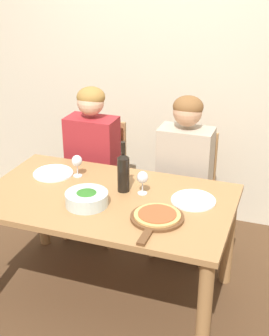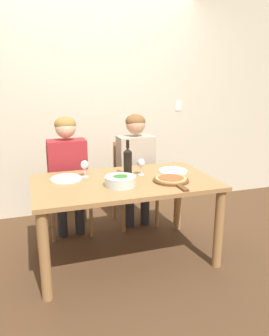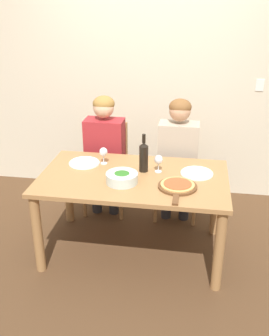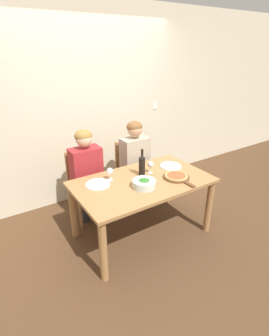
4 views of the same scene
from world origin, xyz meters
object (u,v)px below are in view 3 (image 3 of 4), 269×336
(dinner_plate_right, at_px, (197,173))
(wine_glass_right, at_px, (159,160))
(person_man, at_px, (178,149))
(wine_glass_left, at_px, (103,153))
(person_woman, at_px, (104,145))
(chair_left, at_px, (108,163))
(wine_bottle, at_px, (144,156))
(broccoli_bowl, at_px, (122,178))
(pizza_on_board, at_px, (177,186))
(chair_right, at_px, (178,168))
(dinner_plate_left, at_px, (84,163))

(dinner_plate_right, relative_size, wine_glass_right, 1.79)
(person_man, xyz_separation_m, dinner_plate_right, (0.19, -0.53, 0.00))
(wine_glass_left, bearing_deg, dinner_plate_right, -6.30)
(wine_glass_right, bearing_deg, wine_glass_left, 168.91)
(person_woman, bearing_deg, dinner_plate_right, -30.08)
(person_man, height_order, dinner_plate_right, person_man)
(chair_left, distance_m, wine_bottle, 0.88)
(broccoli_bowl, height_order, pizza_on_board, broccoli_bowl)
(chair_right, xyz_separation_m, wine_bottle, (-0.26, -0.65, 0.37))
(wine_glass_left, bearing_deg, broccoli_bowl, -56.36)
(chair_left, bearing_deg, pizza_on_board, -50.06)
(pizza_on_board, bearing_deg, wine_bottle, 138.16)
(person_man, relative_size, dinner_plate_right, 4.52)
(chair_left, bearing_deg, person_man, -8.62)
(broccoli_bowl, bearing_deg, chair_right, 65.95)
(wine_bottle, bearing_deg, wine_glass_left, 165.07)
(wine_bottle, height_order, pizza_on_board, wine_bottle)
(wine_glass_left, bearing_deg, chair_left, 100.13)
(person_woman, height_order, wine_glass_left, person_woman)
(pizza_on_board, height_order, wine_glass_right, wine_glass_right)
(broccoli_bowl, bearing_deg, person_woman, 112.67)
(chair_left, distance_m, wine_glass_right, 0.94)
(person_woman, distance_m, broccoli_bowl, 0.85)
(wine_glass_left, bearing_deg, wine_glass_right, -11.09)
(chair_left, distance_m, wine_glass_left, 0.66)
(dinner_plate_right, distance_m, wine_glass_right, 0.34)
(wine_glass_right, bearing_deg, dinner_plate_left, 174.21)
(wine_bottle, xyz_separation_m, wine_glass_left, (-0.37, 0.10, -0.03))
(person_woman, height_order, pizza_on_board, person_woman)
(chair_left, xyz_separation_m, wine_bottle, (0.47, -0.65, 0.37))
(dinner_plate_left, relative_size, wine_glass_right, 1.79)
(wine_bottle, relative_size, dinner_plate_right, 1.21)
(broccoli_bowl, distance_m, pizza_on_board, 0.44)
(broccoli_bowl, xyz_separation_m, pizza_on_board, (0.44, -0.02, -0.03))
(dinner_plate_right, height_order, wine_glass_left, wine_glass_left)
(person_woman, relative_size, broccoli_bowl, 4.79)
(person_man, bearing_deg, dinner_plate_right, -70.51)
(wine_glass_right, bearing_deg, dinner_plate_right, 1.18)
(chair_left, bearing_deg, dinner_plate_left, -97.07)
(chair_right, xyz_separation_m, wine_glass_right, (-0.14, -0.65, 0.35))
(person_woman, distance_m, person_man, 0.73)
(wine_glass_left, relative_size, wine_glass_right, 1.00)
(wine_glass_right, bearing_deg, broccoli_bowl, -136.78)
(dinner_plate_left, xyz_separation_m, dinner_plate_right, (0.99, -0.06, 0.00))
(chair_left, height_order, wine_glass_right, chair_left)
(chair_left, xyz_separation_m, broccoli_bowl, (0.33, -0.89, 0.28))
(person_man, relative_size, dinner_plate_left, 4.52)
(chair_left, bearing_deg, broccoli_bowl, -69.88)
(dinner_plate_left, bearing_deg, wine_bottle, -7.29)
(chair_left, relative_size, pizza_on_board, 2.04)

